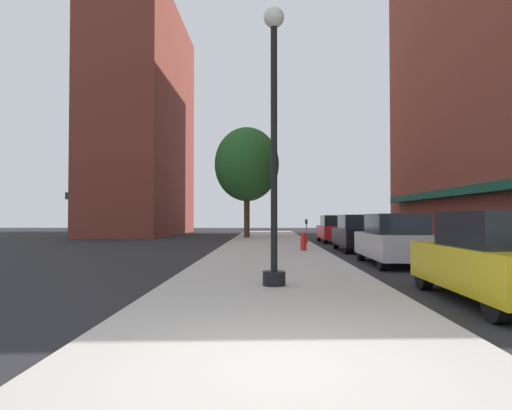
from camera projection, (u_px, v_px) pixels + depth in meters
name	position (u px, v px, depth m)	size (l,w,h in m)	color
ground_plane	(354.00, 250.00, 22.48)	(90.00, 90.00, 0.00)	#232326
sidewalk_slab	(270.00, 247.00, 23.57)	(4.80, 50.00, 0.12)	#B7B2A8
building_far_background	(145.00, 123.00, 42.06)	(6.80, 18.00, 19.90)	brown
lamppost	(274.00, 139.00, 9.98)	(0.48, 0.48, 5.90)	black
fire_hydrant	(304.00, 241.00, 20.27)	(0.33, 0.26, 0.79)	red
parking_meter_near	(306.00, 228.00, 26.23)	(0.14, 0.09, 1.31)	slate
tree_near	(247.00, 165.00, 33.40)	(4.55, 4.55, 7.78)	#422D1E
car_yellow	(498.00, 259.00, 8.47)	(1.80, 4.30, 1.66)	black
car_silver	(395.00, 240.00, 15.28)	(1.80, 4.30, 1.66)	black
car_black	(358.00, 233.00, 21.40)	(1.80, 4.30, 1.66)	black
car_red	(335.00, 229.00, 28.69)	(1.80, 4.30, 1.66)	black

